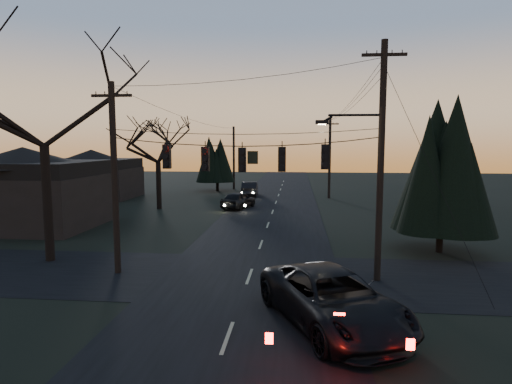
# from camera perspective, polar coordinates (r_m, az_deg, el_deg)

# --- Properties ---
(main_road) EXTENTS (8.00, 120.00, 0.02)m
(main_road) POSITION_cam_1_polar(r_m,az_deg,el_deg) (28.83, 1.32, -5.18)
(main_road) COLOR black
(main_road) RESTS_ON ground
(cross_road) EXTENTS (60.00, 7.00, 0.02)m
(cross_road) POSITION_cam_1_polar(r_m,az_deg,el_deg) (19.18, -0.89, -11.20)
(cross_road) COLOR black
(cross_road) RESTS_ON ground
(utility_pole_right) EXTENTS (5.00, 0.30, 10.00)m
(utility_pole_right) POSITION_cam_1_polar(r_m,az_deg,el_deg) (19.39, 15.82, -11.28)
(utility_pole_right) COLOR black
(utility_pole_right) RESTS_ON ground
(utility_pole_left) EXTENTS (1.80, 0.30, 8.50)m
(utility_pole_left) POSITION_cam_1_polar(r_m,az_deg,el_deg) (20.70, -17.91, -10.21)
(utility_pole_left) COLOR black
(utility_pole_left) RESTS_ON ground
(utility_pole_far_r) EXTENTS (1.80, 0.30, 8.50)m
(utility_pole_far_r) POSITION_cam_1_polar(r_m,az_deg,el_deg) (46.66, 9.68, -0.81)
(utility_pole_far_r) COLOR black
(utility_pole_far_r) RESTS_ON ground
(utility_pole_far_l) EXTENTS (0.30, 0.30, 8.00)m
(utility_pole_far_l) POSITION_cam_1_polar(r_m,az_deg,el_deg) (55.07, -2.96, 0.38)
(utility_pole_far_l) COLOR black
(utility_pole_far_l) RESTS_ON ground
(span_signal_assembly) EXTENTS (11.50, 0.44, 1.62)m
(span_signal_assembly) POSITION_cam_1_polar(r_m,az_deg,el_deg) (18.32, -1.66, 4.55)
(span_signal_assembly) COLOR black
(span_signal_assembly) RESTS_ON ground
(bare_tree_left) EXTENTS (10.35, 10.35, 11.42)m
(bare_tree_left) POSITION_cam_1_polar(r_m,az_deg,el_deg) (23.38, -26.68, 11.09)
(bare_tree_left) COLOR black
(bare_tree_left) RESTS_ON ground
(evergreen_right) EXTENTS (4.56, 4.56, 7.70)m
(evergreen_right) POSITION_cam_1_polar(r_m,az_deg,el_deg) (24.70, 23.65, 2.71)
(evergreen_right) COLOR black
(evergreen_right) RESTS_ON ground
(bare_tree_dist) EXTENTS (6.91, 6.91, 8.36)m
(bare_tree_dist) POSITION_cam_1_polar(r_m,az_deg,el_deg) (39.01, -12.98, 6.32)
(bare_tree_dist) COLOR black
(bare_tree_dist) RESTS_ON ground
(evergreen_dist) EXTENTS (3.68, 3.68, 6.51)m
(evergreen_dist) POSITION_cam_1_polar(r_m,az_deg,el_deg) (52.78, -5.20, 4.28)
(evergreen_dist) COLOR black
(evergreen_dist) RESTS_ON ground
(house_left_near) EXTENTS (10.00, 8.00, 5.60)m
(house_left_near) POSITION_cam_1_polar(r_m,az_deg,el_deg) (34.13, -28.46, 0.59)
(house_left_near) COLOR black
(house_left_near) RESTS_ON ground
(house_left_far) EXTENTS (9.00, 7.00, 5.20)m
(house_left_far) POSITION_cam_1_polar(r_m,az_deg,el_deg) (49.46, -21.02, 2.29)
(house_left_far) COLOR black
(house_left_far) RESTS_ON ground
(suv_near) EXTENTS (5.32, 6.99, 1.77)m
(suv_near) POSITION_cam_1_polar(r_m,az_deg,el_deg) (14.28, 10.12, -13.90)
(suv_near) COLOR black
(suv_near) RESTS_ON ground
(sedan_oncoming_a) EXTENTS (3.05, 4.82, 1.53)m
(sedan_oncoming_a) POSITION_cam_1_polar(r_m,az_deg,el_deg) (38.60, -2.37, -1.08)
(sedan_oncoming_a) COLOR black
(sedan_oncoming_a) RESTS_ON ground
(sedan_oncoming_b) EXTENTS (1.93, 4.85, 1.57)m
(sedan_oncoming_b) POSITION_cam_1_polar(r_m,az_deg,el_deg) (47.94, -0.83, 0.42)
(sedan_oncoming_b) COLOR black
(sedan_oncoming_b) RESTS_ON ground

